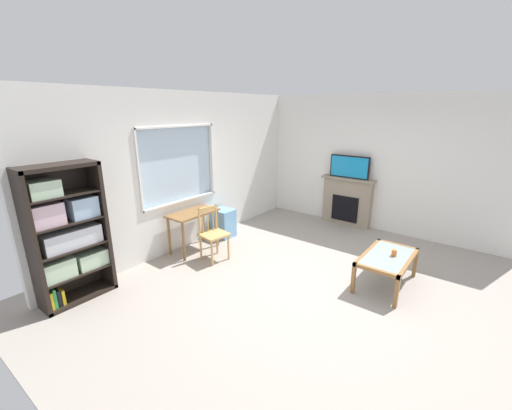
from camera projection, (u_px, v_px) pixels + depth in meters
ground at (306, 281)px, 4.80m from camera, size 6.58×5.96×0.02m
wall_back_with_window at (191, 171)px, 5.87m from camera, size 5.58×0.15×2.76m
wall_right at (378, 164)px, 6.55m from camera, size 0.12×5.16×2.76m
bookshelf at (67, 235)px, 4.11m from camera, size 0.90×0.38×1.83m
desk_under_window at (193, 219)px, 5.66m from camera, size 0.90×0.47×0.72m
wooden_chair at (213, 233)px, 5.37m from camera, size 0.48×0.46×0.90m
plastic_drawer_unit at (223, 223)px, 6.39m from camera, size 0.35×0.40×0.56m
fireplace at (347, 201)px, 6.99m from camera, size 0.26×1.15×1.05m
tv at (349, 167)px, 6.75m from camera, size 0.06×0.84×0.47m
coffee_table at (387, 260)px, 4.59m from camera, size 1.07×0.62×0.46m
sippy_cup at (394, 253)px, 4.55m from camera, size 0.07×0.07×0.09m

